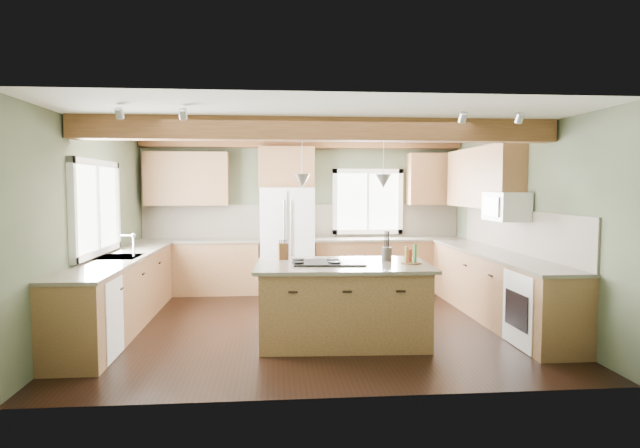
{
  "coord_description": "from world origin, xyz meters",
  "views": [
    {
      "loc": [
        -0.53,
        -6.95,
        1.81
      ],
      "look_at": [
        0.11,
        0.3,
        1.31
      ],
      "focal_mm": 30.0,
      "sensor_mm": 36.0,
      "label": 1
    }
  ],
  "objects": [
    {
      "name": "upper_cab_over_fridge",
      "position": [
        -0.3,
        2.33,
        2.15
      ],
      "size": [
        0.96,
        0.35,
        0.7
      ],
      "primitive_type": "cube",
      "color": "brown",
      "rests_on": "wall_back"
    },
    {
      "name": "bottle_tray",
      "position": [
        1.07,
        -0.88,
        1.03
      ],
      "size": [
        0.28,
        0.28,
        0.22
      ],
      "primitive_type": null,
      "rotation": [
        0.0,
        0.0,
        0.19
      ],
      "color": "brown",
      "rests_on": "island_top"
    },
    {
      "name": "base_cab_right",
      "position": [
        2.5,
        0.05,
        0.44
      ],
      "size": [
        0.6,
        3.7,
        0.88
      ],
      "primitive_type": "cube",
      "color": "brown",
      "rests_on": "floor"
    },
    {
      "name": "ceiling_beam",
      "position": [
        0.0,
        -0.8,
        2.47
      ],
      "size": [
        5.55,
        0.26,
        0.26
      ],
      "primitive_type": "cube",
      "color": "#512B17",
      "rests_on": "ceiling"
    },
    {
      "name": "soffit_trim",
      "position": [
        0.0,
        2.4,
        2.54
      ],
      "size": [
        5.55,
        0.2,
        0.1
      ],
      "primitive_type": "cube",
      "color": "#512B17",
      "rests_on": "ceiling"
    },
    {
      "name": "pendant_right",
      "position": [
        0.75,
        -0.82,
        1.88
      ],
      "size": [
        0.18,
        0.18,
        0.16
      ],
      "primitive_type": "cone",
      "rotation": [
        3.14,
        0.0,
        0.0
      ],
      "color": "#B2B2B7",
      "rests_on": "ceiling"
    },
    {
      "name": "counter_back_left",
      "position": [
        -1.79,
        2.2,
        0.9
      ],
      "size": [
        2.06,
        0.64,
        0.04
      ],
      "primitive_type": "cube",
      "color": "#4D4638",
      "rests_on": "base_cab_back_left"
    },
    {
      "name": "base_cab_back_left",
      "position": [
        -1.79,
        2.2,
        0.44
      ],
      "size": [
        2.02,
        0.6,
        0.88
      ],
      "primitive_type": "cube",
      "color": "brown",
      "rests_on": "floor"
    },
    {
      "name": "faucet",
      "position": [
        -2.32,
        0.05,
        1.05
      ],
      "size": [
        0.02,
        0.02,
        0.28
      ],
      "primitive_type": "cylinder",
      "color": "#B2B2B7",
      "rests_on": "sink"
    },
    {
      "name": "base_cab_left",
      "position": [
        -2.5,
        0.05,
        0.44
      ],
      "size": [
        0.6,
        3.7,
        0.88
      ],
      "primitive_type": "cube",
      "color": "brown",
      "rests_on": "floor"
    },
    {
      "name": "upper_cab_back_left",
      "position": [
        -1.99,
        2.33,
        1.95
      ],
      "size": [
        1.4,
        0.35,
        0.9
      ],
      "primitive_type": "cube",
      "color": "brown",
      "rests_on": "wall_back"
    },
    {
      "name": "refrigerator",
      "position": [
        -0.3,
        2.12,
        0.9
      ],
      "size": [
        0.9,
        0.74,
        1.8
      ],
      "primitive_type": "cube",
      "color": "white",
      "rests_on": "floor"
    },
    {
      "name": "counter_right",
      "position": [
        2.5,
        0.05,
        0.9
      ],
      "size": [
        0.64,
        3.74,
        0.04
      ],
      "primitive_type": "cube",
      "color": "#4D4638",
      "rests_on": "base_cab_right"
    },
    {
      "name": "microwave",
      "position": [
        2.58,
        -0.05,
        1.55
      ],
      "size": [
        0.4,
        0.7,
        0.38
      ],
      "primitive_type": "cube",
      "color": "white",
      "rests_on": "wall_right"
    },
    {
      "name": "utensil_crock",
      "position": [
        0.83,
        -0.63,
        1.0
      ],
      "size": [
        0.14,
        0.14,
        0.17
      ],
      "primitive_type": "cylinder",
      "rotation": [
        0.0,
        0.0,
        -0.18
      ],
      "color": "#37302C",
      "rests_on": "island_top"
    },
    {
      "name": "upper_cab_back_corner",
      "position": [
        2.3,
        2.33,
        1.95
      ],
      "size": [
        0.9,
        0.35,
        0.9
      ],
      "primitive_type": "cube",
      "color": "brown",
      "rests_on": "wall_back"
    },
    {
      "name": "upper_cab_right",
      "position": [
        2.62,
        0.9,
        1.95
      ],
      "size": [
        0.35,
        2.2,
        0.9
      ],
      "primitive_type": "cube",
      "color": "brown",
      "rests_on": "wall_right"
    },
    {
      "name": "dishwasher",
      "position": [
        -2.49,
        -1.25,
        0.43
      ],
      "size": [
        0.6,
        0.6,
        0.84
      ],
      "primitive_type": "cube",
      "color": "white",
      "rests_on": "floor"
    },
    {
      "name": "island",
      "position": [
        0.28,
        -0.8,
        0.44
      ],
      "size": [
        1.93,
        1.24,
        0.88
      ],
      "primitive_type": "cube",
      "rotation": [
        0.0,
        0.0,
        -0.05
      ],
      "color": "brown",
      "rests_on": "floor"
    },
    {
      "name": "backsplash_right",
      "position": [
        2.78,
        0.05,
        1.21
      ],
      "size": [
        0.03,
        3.7,
        0.58
      ],
      "primitive_type": "cube",
      "color": "brown",
      "rests_on": "wall_right"
    },
    {
      "name": "cooktop",
      "position": [
        0.12,
        -0.79,
        0.93
      ],
      "size": [
        0.84,
        0.58,
        0.02
      ],
      "primitive_type": "cube",
      "rotation": [
        0.0,
        0.0,
        -0.05
      ],
      "color": "black",
      "rests_on": "island_top"
    },
    {
      "name": "counter_left",
      "position": [
        -2.5,
        0.05,
        0.9
      ],
      "size": [
        0.64,
        3.74,
        0.04
      ],
      "primitive_type": "cube",
      "color": "#4D4638",
      "rests_on": "base_cab_left"
    },
    {
      "name": "wall_left",
      "position": [
        -2.8,
        0.0,
        1.3
      ],
      "size": [
        0.0,
        5.0,
        5.0
      ],
      "primitive_type": "plane",
      "rotation": [
        1.57,
        0.0,
        1.57
      ],
      "color": "#3F4732",
      "rests_on": "ground"
    },
    {
      "name": "base_cab_back_right",
      "position": [
        1.49,
        2.2,
        0.44
      ],
      "size": [
        2.62,
        0.6,
        0.88
      ],
      "primitive_type": "cube",
      "color": "brown",
      "rests_on": "floor"
    },
    {
      "name": "oven",
      "position": [
        2.49,
        -1.25,
        0.43
      ],
      "size": [
        0.6,
        0.72,
        0.84
      ],
      "primitive_type": "cube",
      "color": "white",
      "rests_on": "floor"
    },
    {
      "name": "window_left",
      "position": [
        -2.78,
        0.05,
        1.55
      ],
      "size": [
        0.04,
        1.6,
        1.05
      ],
      "primitive_type": "cube",
      "color": "white",
      "rests_on": "wall_left"
    },
    {
      "name": "knife_block",
      "position": [
        -0.41,
        -0.4,
        1.02
      ],
      "size": [
        0.13,
        0.11,
        0.2
      ],
      "primitive_type": "cube",
      "rotation": [
        0.0,
        0.0,
        0.21
      ],
      "color": "brown",
      "rests_on": "island_top"
    },
    {
      "name": "wall_back",
      "position": [
        0.0,
        2.5,
        1.3
      ],
      "size": [
        5.6,
        0.0,
        5.6
      ],
      "primitive_type": "plane",
      "rotation": [
        1.57,
        0.0,
        0.0
      ],
      "color": "#3F4732",
      "rests_on": "ground"
    },
    {
      "name": "backsplash_back",
      "position": [
        0.0,
        2.48,
        1.21
      ],
      "size": [
        5.58,
        0.03,
        0.58
      ],
      "primitive_type": "cube",
      "color": "brown",
      "rests_on": "wall_back"
    },
    {
      "name": "counter_back_right",
      "position": [
        1.49,
        2.2,
        0.9
      ],
      "size": [
        2.66,
        0.64,
        0.04
      ],
      "primitive_type": "cube",
      "color": "#4D4638",
      "rests_on": "base_cab_back_right"
    },
    {
      "name": "ceiling",
      "position": [
        0.0,
        0.0,
        2.6
      ],
      "size": [
        5.6,
        5.6,
        0.0
      ],
      "primitive_type": "plane",
      "rotation": [
        3.14,
        0.0,
        0.0
      ],
      "color": "silver",
      "rests_on": "wall_back"
    },
    {
      "name": "floor",
      "position": [
        0.0,
        0.0,
        0.0
      ],
      "size": [
        5.6,
        5.6,
        0.0
      ],
      "primitive_type": "plane",
      "color": "black",
      "rests_on": "ground"
    },
    {
      "name": "wall_right",
      "position": [
        2.8,
        0.0,
        1.3
      ],
      "size": [
        0.0,
        5.0,
        5.0
      ],
      "primitive_type": "plane",
      "rotation": [
        1.57,
        0.0,
        -1.57
      ],
      "color": "#3F4732",
      "rests_on": "ground"
    },
    {
      "name": "island_top",
      "position": [
        0.28,
        -0.8,
        0.9
      ],
      "size": [
        2.07,
        1.37,
        0.04
      ],
      "primitive_type": "cube",
      "rotation": [
        0.0,
        0.0,
        -0.05
      ],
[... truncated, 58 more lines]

